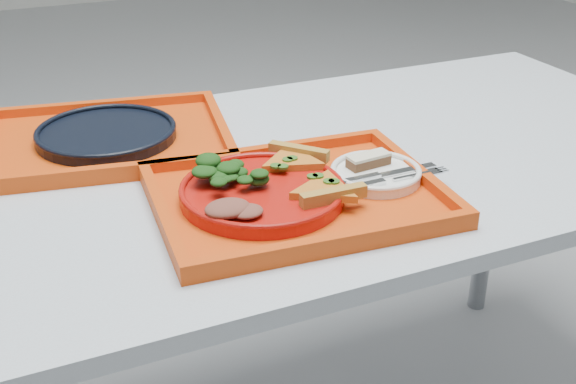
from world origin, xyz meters
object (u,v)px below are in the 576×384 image
at_px(dinner_plate, 262,194).
at_px(navy_plate, 107,135).
at_px(tray_far, 107,142).
at_px(tray_main, 297,199).
at_px(dessert_bar, 369,160).

relative_size(dinner_plate, navy_plate, 1.00).
bearing_deg(tray_far, navy_plate, 0.00).
bearing_deg(navy_plate, tray_far, 0.00).
relative_size(tray_far, navy_plate, 1.73).
height_order(tray_main, dessert_bar, dessert_bar).
bearing_deg(navy_plate, dessert_bar, -41.45).
relative_size(dinner_plate, dessert_bar, 3.38).
bearing_deg(dessert_bar, navy_plate, 132.57).
bearing_deg(tray_far, dinner_plate, -53.46).
distance_m(tray_main, navy_plate, 0.43).
distance_m(tray_main, dinner_plate, 0.06).
relative_size(tray_main, dinner_plate, 1.73).
bearing_deg(tray_far, dessert_bar, -31.69).
xyz_separation_m(tray_main, dinner_plate, (-0.05, 0.01, 0.02)).
distance_m(tray_main, tray_far, 0.43).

